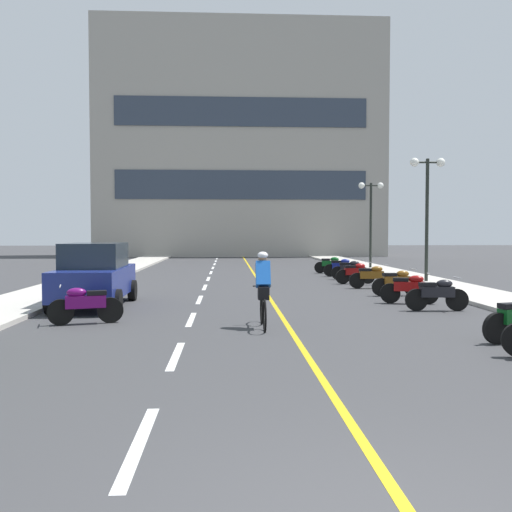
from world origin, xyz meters
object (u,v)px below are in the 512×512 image
object	(u,v)px
motorcycle_5	(410,288)
motorcycle_6	(397,282)
street_lamp_far	(371,205)
motorcycle_4	(437,294)
street_lamp_mid	(427,191)
motorcycle_11	(331,264)
motorcycle_10	(341,267)
cyclist_rider	(263,288)
motorcycle_7	(372,276)
motorcycle_9	(350,269)
motorcycle_8	(356,272)
motorcycle_3	(85,304)
parked_car_near	(95,275)

from	to	relation	value
motorcycle_5	motorcycle_6	xyz separation A→B (m)	(0.26, 2.06, 0.00)
street_lamp_far	motorcycle_6	bearing A→B (deg)	-100.87
motorcycle_4	street_lamp_mid	bearing A→B (deg)	72.00
motorcycle_5	motorcycle_11	size ratio (longest dim) A/B	1.00
motorcycle_10	cyclist_rider	xyz separation A→B (m)	(-4.72, -14.35, 0.41)
motorcycle_7	motorcycle_9	xyz separation A→B (m)	(0.07, 4.02, 0.00)
street_lamp_mid	motorcycle_8	distance (m)	4.45
motorcycle_4	motorcycle_9	size ratio (longest dim) A/B	1.00
street_lamp_mid	street_lamp_far	distance (m)	9.07
motorcycle_3	cyclist_rider	world-z (taller)	cyclist_rider
motorcycle_8	parked_car_near	bearing A→B (deg)	-143.68
motorcycle_5	motorcycle_7	xyz separation A→B (m)	(0.05, 4.55, 0.00)
street_lamp_far	motorcycle_9	bearing A→B (deg)	-111.55
motorcycle_6	cyclist_rider	bearing A→B (deg)	-129.15
street_lamp_far	motorcycle_7	xyz separation A→B (m)	(-2.77, -10.86, -3.25)
motorcycle_8	cyclist_rider	size ratio (longest dim) A/B	0.96
motorcycle_4	motorcycle_11	xyz separation A→B (m)	(-0.27, 14.03, 0.00)
motorcycle_3	street_lamp_mid	bearing A→B (deg)	39.83
street_lamp_far	cyclist_rider	world-z (taller)	street_lamp_far
parked_car_near	motorcycle_4	size ratio (longest dim) A/B	2.49
motorcycle_4	cyclist_rider	xyz separation A→B (m)	(-4.87, -2.40, 0.41)
parked_car_near	motorcycle_5	distance (m)	9.21
motorcycle_4	motorcycle_7	size ratio (longest dim) A/B	1.00
motorcycle_3	motorcycle_10	size ratio (longest dim) A/B	0.98
street_lamp_far	motorcycle_11	world-z (taller)	street_lamp_far
street_lamp_mid	motorcycle_11	distance (m)	7.56
motorcycle_6	motorcycle_8	size ratio (longest dim) A/B	1.00
motorcycle_5	parked_car_near	bearing A→B (deg)	-178.81
motorcycle_4	motorcycle_10	bearing A→B (deg)	90.72
motorcycle_7	motorcycle_10	xyz separation A→B (m)	(0.04, 5.86, 0.00)
motorcycle_9	cyclist_rider	distance (m)	13.38
parked_car_near	motorcycle_6	world-z (taller)	parked_car_near
motorcycle_4	motorcycle_8	world-z (taller)	same
motorcycle_6	motorcycle_8	world-z (taller)	same
motorcycle_4	motorcycle_9	distance (m)	10.11
street_lamp_far	motorcycle_11	size ratio (longest dim) A/B	2.92
street_lamp_far	motorcycle_6	world-z (taller)	street_lamp_far
street_lamp_mid	motorcycle_3	bearing A→B (deg)	-140.17
street_lamp_far	motorcycle_8	bearing A→B (deg)	-108.22
motorcycle_11	motorcycle_5	bearing A→B (deg)	-89.90
motorcycle_7	cyclist_rider	world-z (taller)	cyclist_rider
street_lamp_mid	motorcycle_7	distance (m)	4.70
motorcycle_5	motorcycle_3	bearing A→B (deg)	-159.42
motorcycle_5	cyclist_rider	xyz separation A→B (m)	(-4.63, -3.94, 0.41)
parked_car_near	motorcycle_8	bearing A→B (deg)	36.32
street_lamp_mid	motorcycle_11	world-z (taller)	street_lamp_mid
motorcycle_4	motorcycle_11	distance (m)	14.03
motorcycle_7	motorcycle_8	world-z (taller)	same
parked_car_near	motorcycle_7	distance (m)	10.41
motorcycle_4	motorcycle_7	distance (m)	6.09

